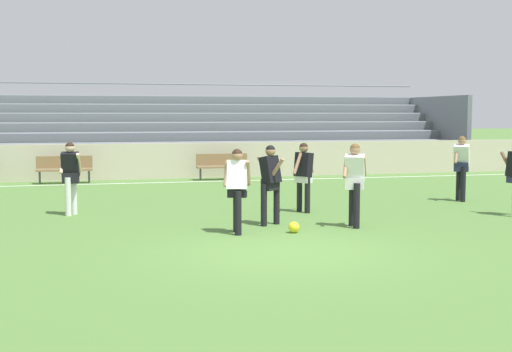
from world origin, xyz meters
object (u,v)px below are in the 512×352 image
object	(u,v)px
bleacher_stand	(175,130)
player_dark_trailing_run	(70,172)
player_white_wide_right	(461,162)
bench_near_bin	(222,164)
player_white_dropping_back	(237,184)
player_white_deep_cover	(355,177)
player_dark_challenging	(270,178)
bench_centre_sideline	(64,167)
player_dark_overlapping	(304,171)
soccer_ball	(294,227)

from	to	relation	value
bleacher_stand	player_dark_trailing_run	xyz separation A→B (m)	(-3.82, -11.92, -0.62)
player_white_wide_right	player_dark_trailing_run	world-z (taller)	player_white_wide_right
player_white_wide_right	bench_near_bin	bearing A→B (deg)	124.75
bench_near_bin	player_white_dropping_back	bearing A→B (deg)	-99.38
bench_near_bin	player_white_deep_cover	size ratio (longest dim) A/B	1.06
bleacher_stand	player_white_wide_right	xyz separation A→B (m)	(6.06, -11.82, -0.58)
player_dark_challenging	player_dark_trailing_run	size ratio (longest dim) A/B	1.00
bench_centre_sideline	bench_near_bin	world-z (taller)	same
player_white_wide_right	bleacher_stand	bearing A→B (deg)	117.15
bench_centre_sideline	player_white_dropping_back	xyz separation A→B (m)	(3.54, -10.53, 0.42)
player_white_deep_cover	player_dark_overlapping	world-z (taller)	player_white_deep_cover
bench_near_bin	player_dark_challenging	size ratio (longest dim) A/B	1.09
player_dark_trailing_run	soccer_ball	size ratio (longest dim) A/B	7.51
bench_centre_sideline	player_dark_trailing_run	world-z (taller)	player_dark_trailing_run
soccer_ball	player_dark_trailing_run	bearing A→B (deg)	141.04
bleacher_stand	player_white_dropping_back	xyz separation A→B (m)	(-0.66, -15.16, -0.64)
player_dark_challenging	player_white_deep_cover	world-z (taller)	player_white_deep_cover
player_dark_trailing_run	bleacher_stand	bearing A→B (deg)	72.23
bleacher_stand	bench_near_bin	xyz separation A→B (m)	(1.08, -4.63, -1.06)
player_dark_challenging	bench_centre_sideline	bearing A→B (deg)	114.45
player_white_deep_cover	player_white_wide_right	xyz separation A→B (m)	(4.27, 3.18, 0.01)
bench_centre_sideline	player_dark_challenging	world-z (taller)	player_dark_challenging
bench_near_bin	bench_centre_sideline	bearing A→B (deg)	180.00
player_dark_challenging	player_dark_trailing_run	world-z (taller)	player_dark_challenging
player_white_wide_right	player_dark_trailing_run	distance (m)	9.88
bleacher_stand	player_white_wide_right	distance (m)	13.30
bench_centre_sideline	soccer_ball	size ratio (longest dim) A/B	8.18
bench_near_bin	player_dark_trailing_run	bearing A→B (deg)	-123.92
player_dark_challenging	player_white_wide_right	world-z (taller)	player_white_wide_right
player_white_wide_right	player_dark_overlapping	distance (m)	4.73
player_dark_trailing_run	bench_centre_sideline	bearing A→B (deg)	93.03
bench_near_bin	soccer_ball	size ratio (longest dim) A/B	8.18
player_dark_trailing_run	bench_near_bin	bearing A→B (deg)	56.08
player_dark_challenging	soccer_ball	world-z (taller)	player_dark_challenging
bench_centre_sideline	soccer_ball	xyz separation A→B (m)	(4.62, -10.71, -0.44)
bench_centre_sideline	player_dark_overlapping	size ratio (longest dim) A/B	1.11
bleacher_stand	bench_near_bin	world-z (taller)	bleacher_stand
player_dark_challenging	player_dark_overlapping	bearing A→B (deg)	52.33
player_white_deep_cover	soccer_ball	distance (m)	1.68
player_dark_challenging	bench_near_bin	bearing A→B (deg)	84.91
bench_near_bin	player_white_deep_cover	world-z (taller)	player_white_deep_cover
player_dark_challenging	player_white_dropping_back	xyz separation A→B (m)	(-0.87, -0.82, -0.02)
player_dark_trailing_run	soccer_ball	world-z (taller)	player_dark_trailing_run
player_dark_challenging	player_white_dropping_back	world-z (taller)	player_dark_challenging
bleacher_stand	bench_near_bin	size ratio (longest dim) A/B	13.14
player_white_dropping_back	soccer_ball	xyz separation A→B (m)	(1.08, -0.18, -0.86)
player_white_dropping_back	player_white_deep_cover	xyz separation A→B (m)	(2.46, 0.16, 0.05)
player_dark_challenging	player_dark_trailing_run	xyz separation A→B (m)	(-4.03, 2.43, -0.00)
bench_centre_sideline	player_white_deep_cover	size ratio (longest dim) A/B	1.06
bleacher_stand	soccer_ball	world-z (taller)	bleacher_stand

